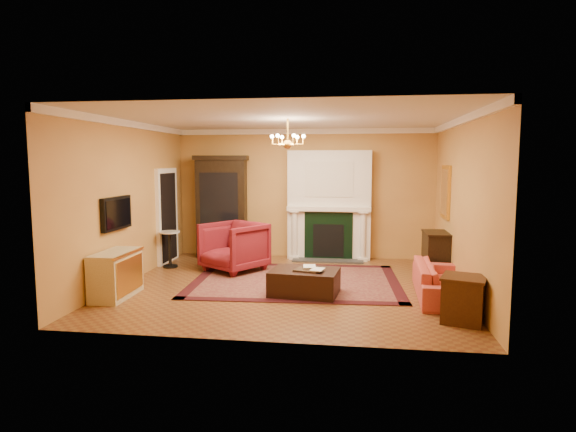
% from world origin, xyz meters
% --- Properties ---
extents(floor, '(6.00, 5.50, 0.02)m').
position_xyz_m(floor, '(0.00, 0.00, -0.01)').
color(floor, brown).
rests_on(floor, ground).
extents(ceiling, '(6.00, 5.50, 0.02)m').
position_xyz_m(ceiling, '(0.00, 0.00, 3.01)').
color(ceiling, silver).
rests_on(ceiling, wall_back).
extents(wall_back, '(6.00, 0.02, 3.00)m').
position_xyz_m(wall_back, '(0.00, 2.76, 1.50)').
color(wall_back, '#C69447').
rests_on(wall_back, floor).
extents(wall_front, '(6.00, 0.02, 3.00)m').
position_xyz_m(wall_front, '(0.00, -2.76, 1.50)').
color(wall_front, '#C69447').
rests_on(wall_front, floor).
extents(wall_left, '(0.02, 5.50, 3.00)m').
position_xyz_m(wall_left, '(-3.01, 0.00, 1.50)').
color(wall_left, '#C69447').
rests_on(wall_left, floor).
extents(wall_right, '(0.02, 5.50, 3.00)m').
position_xyz_m(wall_right, '(3.01, 0.00, 1.50)').
color(wall_right, '#C69447').
rests_on(wall_right, floor).
extents(fireplace, '(1.90, 0.70, 2.50)m').
position_xyz_m(fireplace, '(0.60, 2.57, 1.19)').
color(fireplace, white).
rests_on(fireplace, wall_back).
extents(crown_molding, '(6.00, 5.50, 0.12)m').
position_xyz_m(crown_molding, '(0.00, 0.96, 2.94)').
color(crown_molding, white).
rests_on(crown_molding, ceiling).
extents(doorway, '(0.08, 1.05, 2.10)m').
position_xyz_m(doorway, '(-2.95, 1.70, 1.05)').
color(doorway, white).
rests_on(doorway, wall_left).
extents(tv_panel, '(0.09, 0.95, 0.58)m').
position_xyz_m(tv_panel, '(-2.95, -0.60, 1.35)').
color(tv_panel, black).
rests_on(tv_panel, wall_left).
extents(gilt_mirror, '(0.06, 0.76, 1.05)m').
position_xyz_m(gilt_mirror, '(2.97, 1.40, 1.65)').
color(gilt_mirror, gold).
rests_on(gilt_mirror, wall_right).
extents(chandelier, '(0.63, 0.55, 0.53)m').
position_xyz_m(chandelier, '(-0.00, 0.00, 2.61)').
color(chandelier, gold).
rests_on(chandelier, ceiling).
extents(oriental_rug, '(4.00, 3.09, 0.02)m').
position_xyz_m(oriental_rug, '(0.10, 0.36, 0.01)').
color(oriental_rug, '#430E18').
rests_on(oriental_rug, floor).
extents(china_cabinet, '(1.18, 0.61, 2.28)m').
position_xyz_m(china_cabinet, '(-1.92, 2.49, 1.14)').
color(china_cabinet, black).
rests_on(china_cabinet, floor).
extents(wingback_armchair, '(1.46, 1.44, 1.11)m').
position_xyz_m(wingback_armchair, '(-1.27, 1.03, 0.56)').
color(wingback_armchair, maroon).
rests_on(wingback_armchair, floor).
extents(pedestal_table, '(0.44, 0.44, 0.78)m').
position_xyz_m(pedestal_table, '(-2.70, 1.16, 0.45)').
color(pedestal_table, black).
rests_on(pedestal_table, floor).
extents(commode, '(0.50, 1.04, 0.77)m').
position_xyz_m(commode, '(-2.73, -1.12, 0.38)').
color(commode, beige).
rests_on(commode, floor).
extents(coral_sofa, '(0.65, 1.96, 0.76)m').
position_xyz_m(coral_sofa, '(2.62, -0.39, 0.38)').
color(coral_sofa, '#BE503C').
rests_on(coral_sofa, floor).
extents(end_table, '(0.68, 0.68, 0.63)m').
position_xyz_m(end_table, '(2.72, -1.63, 0.31)').
color(end_table, '#38200F').
rests_on(end_table, floor).
extents(console_table, '(0.46, 0.77, 0.85)m').
position_xyz_m(console_table, '(2.78, 1.12, 0.43)').
color(console_table, black).
rests_on(console_table, floor).
extents(leather_ottoman, '(1.20, 0.93, 0.42)m').
position_xyz_m(leather_ottoman, '(0.37, -0.55, 0.22)').
color(leather_ottoman, black).
rests_on(leather_ottoman, oriental_rug).
extents(ottoman_tray, '(0.48, 0.42, 0.03)m').
position_xyz_m(ottoman_tray, '(0.42, -0.62, 0.45)').
color(ottoman_tray, black).
rests_on(ottoman_tray, leather_ottoman).
extents(book_a, '(0.21, 0.05, 0.28)m').
position_xyz_m(book_a, '(0.34, -0.50, 0.60)').
color(book_a, gray).
rests_on(book_a, ottoman_tray).
extents(book_b, '(0.20, 0.06, 0.28)m').
position_xyz_m(book_b, '(0.49, -0.65, 0.60)').
color(book_b, gray).
rests_on(book_b, ottoman_tray).
extents(topiary_left, '(0.17, 0.17, 0.47)m').
position_xyz_m(topiary_left, '(-0.18, 2.53, 1.49)').
color(topiary_left, gray).
rests_on(topiary_left, fireplace).
extents(topiary_right, '(0.16, 0.16, 0.44)m').
position_xyz_m(topiary_right, '(1.13, 2.53, 1.47)').
color(topiary_right, gray).
rests_on(topiary_right, fireplace).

